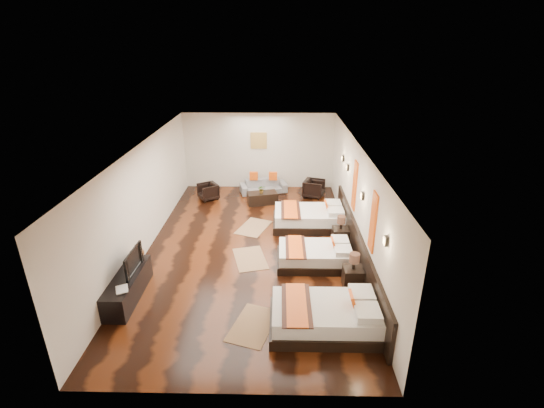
{
  "coord_description": "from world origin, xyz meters",
  "views": [
    {
      "loc": [
        0.77,
        -9.29,
        5.23
      ],
      "look_at": [
        0.57,
        0.45,
        1.1
      ],
      "focal_mm": 25.82,
      "sensor_mm": 36.0,
      "label": 1
    }
  ],
  "objects_px": {
    "tv": "(130,261)",
    "figurine": "(137,252)",
    "coffee_table": "(262,198)",
    "armchair_right": "(314,188)",
    "book": "(116,291)",
    "tv_console": "(128,287)",
    "nightstand_b": "(340,234)",
    "armchair_left": "(208,192)",
    "bed_mid": "(316,255)",
    "sofa": "(263,186)",
    "bed_far": "(310,218)",
    "bed_near": "(326,316)",
    "nightstand_a": "(353,275)",
    "table_plant": "(262,189)"
  },
  "relations": [
    {
      "from": "table_plant",
      "to": "bed_near",
      "type": "bearing_deg",
      "value": -76.18
    },
    {
      "from": "armchair_left",
      "to": "tv",
      "type": "bearing_deg",
      "value": -39.01
    },
    {
      "from": "tv_console",
      "to": "table_plant",
      "type": "distance_m",
      "value": 5.95
    },
    {
      "from": "bed_far",
      "to": "tv",
      "type": "height_order",
      "value": "tv"
    },
    {
      "from": "figurine",
      "to": "table_plant",
      "type": "bearing_deg",
      "value": 59.79
    },
    {
      "from": "figurine",
      "to": "coffee_table",
      "type": "distance_m",
      "value": 5.37
    },
    {
      "from": "figurine",
      "to": "bed_far",
      "type": "bearing_deg",
      "value": 34.48
    },
    {
      "from": "tv_console",
      "to": "armchair_right",
      "type": "xyz_separation_m",
      "value": [
        4.5,
        6.01,
        0.04
      ]
    },
    {
      "from": "nightstand_a",
      "to": "table_plant",
      "type": "xyz_separation_m",
      "value": [
        -2.28,
        4.82,
        0.24
      ]
    },
    {
      "from": "tv",
      "to": "book",
      "type": "height_order",
      "value": "tv"
    },
    {
      "from": "tv_console",
      "to": "armchair_left",
      "type": "xyz_separation_m",
      "value": [
        0.77,
        5.71,
        0.01
      ]
    },
    {
      "from": "bed_mid",
      "to": "sofa",
      "type": "xyz_separation_m",
      "value": [
        -1.51,
        4.93,
        -0.0
      ]
    },
    {
      "from": "coffee_table",
      "to": "armchair_left",
      "type": "bearing_deg",
      "value": 169.48
    },
    {
      "from": "armchair_left",
      "to": "bed_far",
      "type": "bearing_deg",
      "value": 26.99
    },
    {
      "from": "armchair_left",
      "to": "coffee_table",
      "type": "bearing_deg",
      "value": 47.85
    },
    {
      "from": "nightstand_a",
      "to": "sofa",
      "type": "relative_size",
      "value": 0.51
    },
    {
      "from": "bed_near",
      "to": "coffee_table",
      "type": "height_order",
      "value": "bed_near"
    },
    {
      "from": "table_plant",
      "to": "sofa",
      "type": "bearing_deg",
      "value": 89.12
    },
    {
      "from": "bed_near",
      "to": "bed_mid",
      "type": "relative_size",
      "value": 1.14
    },
    {
      "from": "coffee_table",
      "to": "sofa",
      "type": "bearing_deg",
      "value": 90.0
    },
    {
      "from": "bed_mid",
      "to": "tv",
      "type": "distance_m",
      "value": 4.38
    },
    {
      "from": "nightstand_b",
      "to": "armchair_right",
      "type": "xyz_separation_m",
      "value": [
        -0.44,
        3.49,
        0.02
      ]
    },
    {
      "from": "nightstand_a",
      "to": "armchair_right",
      "type": "bearing_deg",
      "value": 94.62
    },
    {
      "from": "nightstand_a",
      "to": "book",
      "type": "distance_m",
      "value": 5.06
    },
    {
      "from": "bed_near",
      "to": "figurine",
      "type": "bearing_deg",
      "value": 158.74
    },
    {
      "from": "nightstand_b",
      "to": "armchair_left",
      "type": "xyz_separation_m",
      "value": [
        -4.18,
        3.19,
        -0.01
      ]
    },
    {
      "from": "bed_far",
      "to": "coffee_table",
      "type": "height_order",
      "value": "bed_far"
    },
    {
      "from": "armchair_left",
      "to": "nightstand_b",
      "type": "bearing_deg",
      "value": 21.03
    },
    {
      "from": "nightstand_b",
      "to": "table_plant",
      "type": "distance_m",
      "value": 3.61
    },
    {
      "from": "tv",
      "to": "figurine",
      "type": "distance_m",
      "value": 0.57
    },
    {
      "from": "nightstand_b",
      "to": "tv_console",
      "type": "relative_size",
      "value": 0.46
    },
    {
      "from": "nightstand_a",
      "to": "book",
      "type": "xyz_separation_m",
      "value": [
        -4.95,
        -1.06,
        0.26
      ]
    },
    {
      "from": "armchair_right",
      "to": "bed_near",
      "type": "bearing_deg",
      "value": -163.8
    },
    {
      "from": "nightstand_a",
      "to": "coffee_table",
      "type": "height_order",
      "value": "nightstand_a"
    },
    {
      "from": "nightstand_a",
      "to": "book",
      "type": "bearing_deg",
      "value": -167.88
    },
    {
      "from": "tv_console",
      "to": "tv",
      "type": "height_order",
      "value": "tv"
    },
    {
      "from": "figurine",
      "to": "sofa",
      "type": "xyz_separation_m",
      "value": [
        2.68,
        5.67,
        -0.48
      ]
    },
    {
      "from": "bed_mid",
      "to": "nightstand_a",
      "type": "relative_size",
      "value": 2.19
    },
    {
      "from": "tv",
      "to": "book",
      "type": "xyz_separation_m",
      "value": [
        -0.05,
        -0.74,
        -0.25
      ]
    },
    {
      "from": "coffee_table",
      "to": "armchair_right",
      "type": "bearing_deg",
      "value": 19.95
    },
    {
      "from": "sofa",
      "to": "nightstand_b",
      "type": "bearing_deg",
      "value": -74.57
    },
    {
      "from": "nightstand_b",
      "to": "bed_near",
      "type": "bearing_deg",
      "value": -102.34
    },
    {
      "from": "book",
      "to": "figurine",
      "type": "xyz_separation_m",
      "value": [
        0.0,
        1.3,
        0.16
      ]
    },
    {
      "from": "bed_near",
      "to": "armchair_left",
      "type": "xyz_separation_m",
      "value": [
        -3.43,
        6.61,
        0.01
      ]
    },
    {
      "from": "bed_mid",
      "to": "nightstand_b",
      "type": "height_order",
      "value": "nightstand_b"
    },
    {
      "from": "nightstand_a",
      "to": "armchair_right",
      "type": "distance_m",
      "value": 5.53
    },
    {
      "from": "tv",
      "to": "figurine",
      "type": "height_order",
      "value": "tv"
    },
    {
      "from": "figurine",
      "to": "armchair_right",
      "type": "distance_m",
      "value": 6.95
    },
    {
      "from": "sofa",
      "to": "table_plant",
      "type": "relative_size",
      "value": 6.03
    },
    {
      "from": "tv_console",
      "to": "figurine",
      "type": "relative_size",
      "value": 5.21
    }
  ]
}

